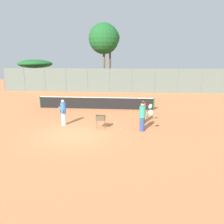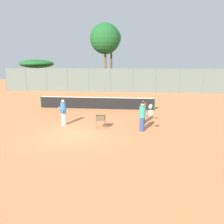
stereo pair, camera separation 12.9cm
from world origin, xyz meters
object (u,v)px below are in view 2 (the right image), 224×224
Objects in this scene: player_red_cap at (143,111)px; player_yellow_shirt at (63,112)px; tennis_net at (96,103)px; parked_car at (102,84)px; player_white_outfit at (142,116)px; ball_cart at (101,119)px.

player_red_cap is 5.39m from player_yellow_shirt.
player_yellow_shirt is (-1.23, -5.41, 0.33)m from tennis_net.
player_red_cap reaches higher than parked_car.
tennis_net is 6.24× the size of player_red_cap.
player_white_outfit is 1.70m from player_red_cap.
player_red_cap is at bearing -47.91° from tennis_net.
player_white_outfit reaches higher than parked_car.
parked_car is at bearing 98.45° from ball_cart.
tennis_net is at bearing 174.27° from player_yellow_shirt.
player_white_outfit is at bearing -57.41° from tennis_net.
tennis_net is 6.14m from ball_cart.
tennis_net is at bearing 156.73° from player_white_outfit.
player_yellow_shirt reaches higher than ball_cart.
parked_car reaches higher than ball_cart.
ball_cart is at bearing -81.55° from parked_car.
tennis_net is 6.10m from player_red_cap.
player_red_cap is 3.09m from ball_cart.
tennis_net is at bearing -83.25° from parked_car.
parked_car is (-5.87, 22.26, -0.27)m from player_white_outfit.
player_red_cap is (4.08, -4.52, 0.32)m from tennis_net.
ball_cart is (-2.71, -1.46, -0.24)m from player_red_cap.
player_yellow_shirt reaches higher than tennis_net.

